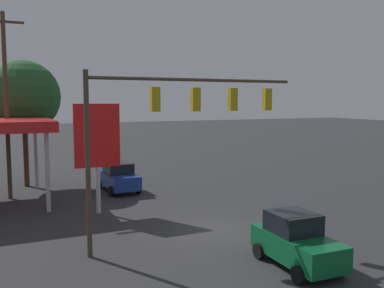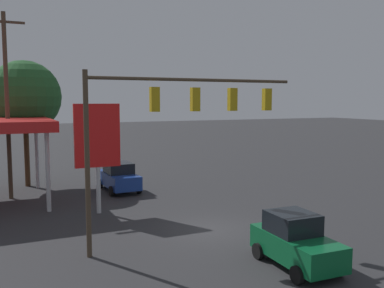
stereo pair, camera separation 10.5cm
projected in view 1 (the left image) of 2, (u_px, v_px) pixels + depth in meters
The scene contains 7 objects.
ground_plane at pixel (210, 229), 20.36m from camera, with size 200.00×200.00×0.00m, color #2D2D30.
traffic_signal_assembly at pixel (177, 113), 17.78m from camera, with size 9.39×0.43×7.28m.
utility_pole at pixel (6, 102), 26.09m from camera, with size 2.40×0.26×11.42m.
price_sign at pixel (97, 139), 22.89m from camera, with size 2.44×0.27×5.94m.
hatchback_crossing at pixel (296, 241), 15.76m from camera, with size 2.05×3.85×1.97m.
sedan_far at pixel (118, 177), 28.92m from camera, with size 2.19×4.46×1.93m.
street_tree at pixel (24, 97), 29.94m from camera, with size 5.06×5.06×8.91m.
Camera 1 is at (9.09, 17.66, 6.12)m, focal length 40.00 mm.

